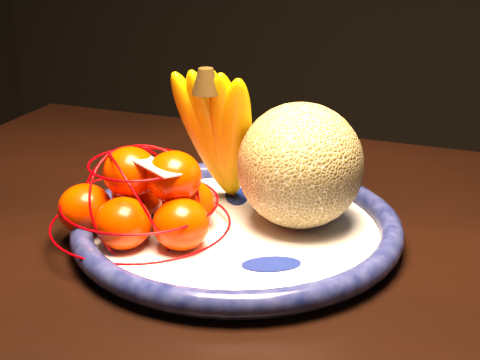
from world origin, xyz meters
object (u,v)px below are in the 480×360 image
(banana_bunch, at_px, (220,130))
(mandarin_bag, at_px, (144,201))
(fruit_bowl, at_px, (237,228))
(cantaloupe, at_px, (300,166))

(banana_bunch, distance_m, mandarin_bag, 0.13)
(fruit_bowl, height_order, banana_bunch, banana_bunch)
(cantaloupe, xyz_separation_m, mandarin_bag, (-0.16, -0.08, -0.03))
(banana_bunch, relative_size, mandarin_bag, 0.82)
(fruit_bowl, xyz_separation_m, cantaloupe, (0.06, 0.04, 0.07))
(banana_bunch, xyz_separation_m, mandarin_bag, (-0.05, -0.10, -0.06))
(cantaloupe, relative_size, mandarin_bag, 0.61)
(mandarin_bag, bearing_deg, fruit_bowl, 26.15)
(mandarin_bag, bearing_deg, cantaloupe, 27.40)
(banana_bunch, bearing_deg, fruit_bowl, -49.38)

